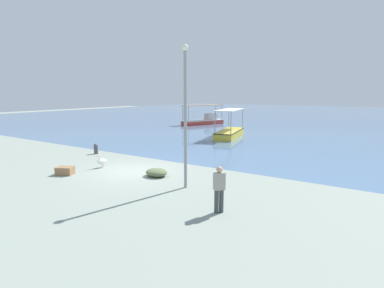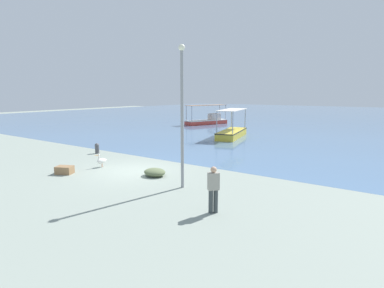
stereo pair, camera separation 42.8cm
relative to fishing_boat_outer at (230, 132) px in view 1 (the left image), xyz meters
name	(u,v)px [view 1 (the left image)]	position (x,y,z in m)	size (l,w,h in m)	color
ground	(134,171)	(1.24, -14.39, -0.52)	(120.00, 120.00, 0.00)	gray
harbor_water	(314,116)	(1.24, 33.61, -0.52)	(110.00, 90.00, 0.00)	#54769E
fishing_boat_outer	(230,132)	(0.00, 0.00, 0.00)	(2.95, 6.01, 2.66)	gold
fishing_boat_far_right	(204,120)	(-8.36, 9.29, 0.05)	(3.87, 6.28, 2.60)	#C94035
pelican	(102,161)	(-0.86, -14.78, -0.15)	(0.34, 0.81, 0.80)	#E0997A
lamp_post	(185,110)	(5.20, -15.20, 2.95)	(0.28, 0.28, 6.23)	gray
mooring_bollard	(96,148)	(-4.33, -12.35, -0.14)	(0.30, 0.30, 0.73)	#47474C
fisherman_standing	(219,188)	(7.81, -16.93, 0.38)	(0.44, 0.44, 1.69)	#3A4143
net_pile	(157,172)	(2.91, -14.47, -0.33)	(1.16, 0.99, 0.40)	#5F6C48
cargo_crate	(65,171)	(-1.31, -16.83, -0.32)	(0.84, 0.56, 0.41)	#936E49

